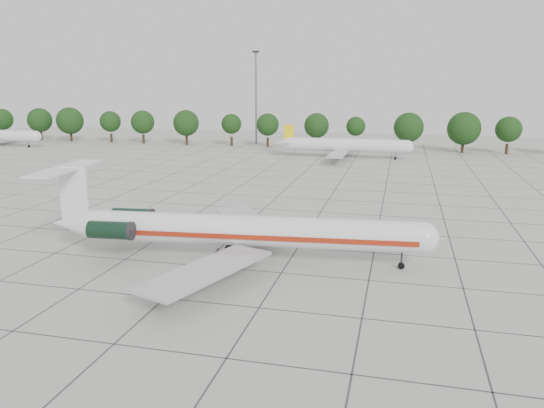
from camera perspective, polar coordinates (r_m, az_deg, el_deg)
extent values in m
plane|color=#ADADA6|center=(56.92, 2.81, -4.68)|extent=(260.00, 260.00, 0.00)
cube|color=#383838|center=(71.15, 5.12, -1.07)|extent=(170.00, 170.00, 0.02)
cylinder|color=silver|center=(51.57, -2.31, -2.89)|extent=(32.66, 6.07, 2.98)
sphere|color=silver|center=(51.23, 15.91, -3.51)|extent=(2.98, 2.98, 2.98)
cone|color=silver|center=(57.82, -20.68, -1.98)|extent=(4.78, 3.40, 2.98)
cube|color=maroon|center=(53.05, -2.01, -2.68)|extent=(31.48, 3.07, 0.50)
cube|color=maroon|center=(50.21, -2.63, -3.61)|extent=(31.48, 3.07, 0.50)
cube|color=#B7BABC|center=(60.00, -3.00, -1.81)|extent=(10.46, 13.79, 0.27)
cube|color=#B7BABC|center=(44.90, -7.07, -7.09)|extent=(8.45, 14.16, 0.27)
cube|color=black|center=(57.15, -14.96, -1.46)|extent=(2.09, 1.36, 0.23)
cylinder|color=black|center=(57.71, -14.72, -1.30)|extent=(4.48, 2.12, 1.72)
cube|color=black|center=(53.57, -16.65, -2.53)|extent=(2.09, 1.36, 0.23)
cylinder|color=black|center=(53.02, -16.93, -2.71)|extent=(4.48, 2.12, 1.72)
cube|color=silver|center=(56.90, -20.54, 1.07)|extent=(2.90, 0.53, 5.42)
cube|color=silver|center=(56.78, -21.30, 3.59)|extent=(3.73, 11.05, 0.20)
cylinder|color=black|center=(51.70, 13.76, -5.91)|extent=(0.20, 0.20, 1.72)
cylinder|color=black|center=(51.87, 13.72, -6.47)|extent=(0.65, 0.31, 0.63)
cylinder|color=black|center=(54.87, -4.63, -4.10)|extent=(0.24, 0.24, 1.63)
cylinder|color=black|center=(55.09, -4.62, -4.82)|extent=(0.95, 0.63, 0.90)
cylinder|color=black|center=(50.53, -5.82, -5.65)|extent=(0.24, 0.24, 1.63)
cylinder|color=black|center=(50.77, -5.80, -6.43)|extent=(0.95, 0.63, 0.90)
cylinder|color=silver|center=(123.67, 7.96, 6.30)|extent=(27.20, 3.00, 3.00)
cube|color=#B7BABC|center=(123.91, 7.48, 5.77)|extent=(3.50, 27.20, 0.25)
cube|color=yellow|center=(125.46, 1.83, 7.71)|extent=(2.40, 0.25, 3.60)
cylinder|color=black|center=(126.26, 7.58, 5.26)|extent=(0.80, 0.45, 0.80)
cylinder|color=black|center=(121.93, 7.35, 4.99)|extent=(0.80, 0.45, 0.80)
cylinder|color=#332114|center=(182.72, -26.89, 6.63)|extent=(0.70, 0.70, 2.50)
sphere|color=black|center=(182.37, -27.04, 8.11)|extent=(6.44, 6.44, 6.44)
cylinder|color=#332114|center=(174.47, -23.57, 6.71)|extent=(0.70, 0.70, 2.50)
sphere|color=black|center=(174.09, -23.71, 8.26)|extent=(7.14, 7.14, 7.14)
cylinder|color=#332114|center=(168.52, -20.78, 6.76)|extent=(0.70, 0.70, 2.50)
sphere|color=black|center=(168.13, -20.92, 8.37)|extent=(7.79, 7.79, 7.79)
cylinder|color=#332114|center=(161.45, -16.89, 6.81)|extent=(0.70, 0.70, 2.50)
sphere|color=black|center=(161.05, -17.00, 8.49)|extent=(5.94, 5.94, 5.94)
cylinder|color=#332114|center=(156.53, -13.65, 6.82)|extent=(0.70, 0.70, 2.50)
sphere|color=black|center=(156.11, -13.74, 8.55)|extent=(6.57, 6.57, 6.57)
cylinder|color=#332114|center=(150.95, -9.16, 6.80)|extent=(0.70, 0.70, 2.50)
sphere|color=black|center=(150.52, -9.23, 8.60)|extent=(7.15, 7.15, 7.15)
cylinder|color=#332114|center=(146.35, -4.36, 6.74)|extent=(0.70, 0.70, 2.50)
sphere|color=black|center=(145.91, -4.39, 8.59)|extent=(5.43, 5.43, 5.43)
cylinder|color=#332114|center=(143.53, -0.46, 6.65)|extent=(0.70, 0.70, 2.50)
sphere|color=black|center=(143.07, -0.47, 8.54)|extent=(5.99, 5.99, 5.99)
cylinder|color=#332114|center=(140.89, 4.78, 6.48)|extent=(0.70, 0.70, 2.50)
sphere|color=black|center=(140.42, 4.81, 8.41)|extent=(6.50, 6.50, 6.50)
cylinder|color=#332114|center=(139.67, 8.93, 6.31)|extent=(0.70, 0.70, 2.50)
sphere|color=black|center=(139.20, 9.00, 8.25)|extent=(4.93, 4.93, 4.93)
cylinder|color=#332114|center=(139.19, 14.38, 6.04)|extent=(0.70, 0.70, 2.50)
sphere|color=black|center=(138.72, 14.49, 7.99)|extent=(7.40, 7.40, 7.40)
cylinder|color=#332114|center=(139.95, 19.80, 5.71)|extent=(0.70, 0.70, 2.50)
sphere|color=black|center=(139.49, 19.95, 7.65)|extent=(8.08, 8.08, 8.08)
cylinder|color=#332114|center=(141.39, 23.92, 5.43)|extent=(0.70, 0.70, 2.50)
sphere|color=black|center=(140.93, 24.10, 7.34)|extent=(6.17, 6.17, 6.17)
cylinder|color=slate|center=(150.78, -1.73, 11.24)|extent=(0.56, 0.56, 25.00)
cube|color=black|center=(150.91, -1.76, 16.07)|extent=(1.60, 1.60, 0.50)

